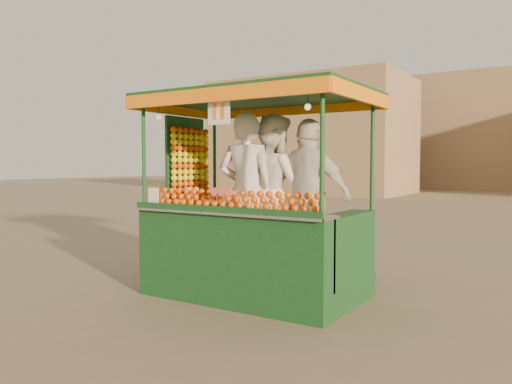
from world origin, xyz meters
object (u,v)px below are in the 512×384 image
Objects in this scene: vendor_middle at (274,192)px; vendor_right at (309,196)px; vendor_left at (246,192)px; juice_cart at (247,230)px.

vendor_right is at bearing -147.02° from vendor_middle.
vendor_middle is 0.47m from vendor_right.
vendor_right is (0.65, 0.34, -0.03)m from vendor_left.
juice_cart is 1.39× the size of vendor_middle.
vendor_middle reaches higher than vendor_right.
vendor_left is (-0.06, 0.08, 0.44)m from juice_cart.
vendor_middle is (0.12, 0.41, 0.43)m from juice_cart.
juice_cart is at bearing 113.20° from vendor_left.
juice_cart is at bearing 39.77° from vendor_right.
juice_cart reaches higher than vendor_right.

